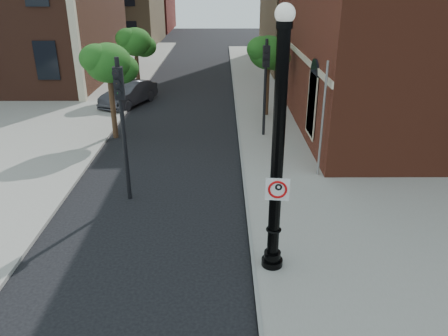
{
  "coord_description": "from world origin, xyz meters",
  "views": [
    {
      "loc": [
        1.26,
        -8.46,
        6.77
      ],
      "look_at": [
        1.31,
        2.0,
        2.24
      ],
      "focal_mm": 35.0,
      "sensor_mm": 36.0,
      "label": 1
    }
  ],
  "objects_px": {
    "lamppost": "(277,162)",
    "traffic_signal_right": "(266,73)",
    "parked_car": "(129,93)",
    "traffic_signal_left": "(121,107)",
    "no_parking_sign": "(278,189)"
  },
  "relations": [
    {
      "from": "lamppost",
      "to": "traffic_signal_right",
      "type": "height_order",
      "value": "lamppost"
    },
    {
      "from": "lamppost",
      "to": "parked_car",
      "type": "bearing_deg",
      "value": 112.95
    },
    {
      "from": "parked_car",
      "to": "traffic_signal_left",
      "type": "xyz_separation_m",
      "value": [
        2.3,
        -11.87,
        2.46
      ]
    },
    {
      "from": "no_parking_sign",
      "to": "traffic_signal_right",
      "type": "xyz_separation_m",
      "value": [
        0.65,
        10.26,
        0.66
      ]
    },
    {
      "from": "lamppost",
      "to": "no_parking_sign",
      "type": "height_order",
      "value": "lamppost"
    },
    {
      "from": "lamppost",
      "to": "traffic_signal_left",
      "type": "relative_size",
      "value": 1.36
    },
    {
      "from": "traffic_signal_right",
      "to": "lamppost",
      "type": "bearing_deg",
      "value": -100.44
    },
    {
      "from": "lamppost",
      "to": "traffic_signal_left",
      "type": "bearing_deg",
      "value": 138.33
    },
    {
      "from": "traffic_signal_right",
      "to": "parked_car",
      "type": "bearing_deg",
      "value": 135.71
    },
    {
      "from": "no_parking_sign",
      "to": "lamppost",
      "type": "bearing_deg",
      "value": 101.69
    },
    {
      "from": "lamppost",
      "to": "no_parking_sign",
      "type": "distance_m",
      "value": 0.63
    },
    {
      "from": "lamppost",
      "to": "traffic_signal_right",
      "type": "bearing_deg",
      "value": 86.22
    },
    {
      "from": "lamppost",
      "to": "parked_car",
      "type": "xyz_separation_m",
      "value": [
        -6.67,
        15.75,
        -2.24
      ]
    },
    {
      "from": "no_parking_sign",
      "to": "traffic_signal_left",
      "type": "relative_size",
      "value": 0.12
    },
    {
      "from": "traffic_signal_left",
      "to": "traffic_signal_right",
      "type": "height_order",
      "value": "traffic_signal_left"
    }
  ]
}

